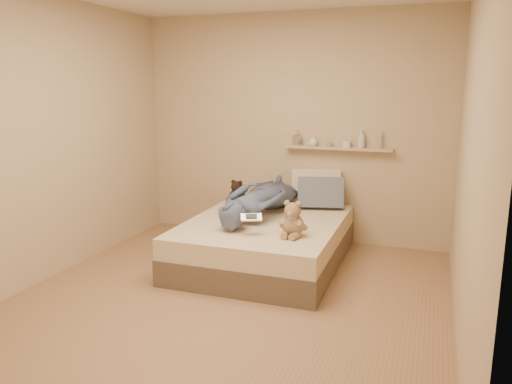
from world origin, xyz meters
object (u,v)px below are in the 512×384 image
at_px(person, 261,197).
at_px(wall_shelf, 338,148).
at_px(dark_plush, 237,195).
at_px(bed, 265,242).
at_px(pillow_cream, 316,188).
at_px(pillow_grey, 321,193).
at_px(game_console, 251,217).
at_px(teddy_bear, 293,222).

relative_size(person, wall_shelf, 1.30).
bearing_deg(dark_plush, bed, -43.71).
bearing_deg(dark_plush, pillow_cream, 23.50).
xyz_separation_m(bed, pillow_grey, (0.41, 0.69, 0.40)).
xyz_separation_m(pillow_cream, person, (-0.44, -0.63, -0.01)).
bearing_deg(game_console, bed, 94.74).
bearing_deg(dark_plush, game_console, -61.79).
relative_size(dark_plush, wall_shelf, 0.25).
relative_size(game_console, person, 0.13).
height_order(dark_plush, wall_shelf, wall_shelf).
height_order(teddy_bear, person, person).
bearing_deg(pillow_grey, game_console, -106.86).
relative_size(bed, dark_plush, 6.29).
distance_m(dark_plush, person, 0.47).
relative_size(dark_plush, person, 0.19).
bearing_deg(person, game_console, 108.74).
bearing_deg(game_console, wall_shelf, 70.63).
height_order(game_console, dark_plush, dark_plush).
height_order(bed, teddy_bear, teddy_bear).
distance_m(bed, pillow_cream, 0.99).
bearing_deg(teddy_bear, game_console, -165.47).
relative_size(pillow_grey, person, 0.32).
height_order(bed, pillow_cream, pillow_cream).
bearing_deg(teddy_bear, bed, 132.84).
xyz_separation_m(bed, teddy_bear, (0.41, -0.44, 0.36)).
xyz_separation_m(teddy_bear, dark_plush, (-0.90, 0.91, -0.01)).
height_order(pillow_cream, wall_shelf, wall_shelf).
bearing_deg(bed, person, 119.42).
distance_m(teddy_bear, person, 0.82).
bearing_deg(game_console, pillow_grey, 73.14).
distance_m(bed, person, 0.47).
relative_size(game_console, pillow_grey, 0.41).
xyz_separation_m(pillow_grey, wall_shelf, (0.14, 0.22, 0.48)).
distance_m(dark_plush, wall_shelf, 1.25).
bearing_deg(wall_shelf, dark_plush, -157.29).
height_order(dark_plush, person, person).
xyz_separation_m(dark_plush, pillow_grey, (0.91, 0.22, 0.04)).
bearing_deg(pillow_grey, teddy_bear, -90.44).
distance_m(game_console, pillow_grey, 1.28).
relative_size(pillow_cream, person, 0.35).
xyz_separation_m(teddy_bear, pillow_cream, (-0.08, 1.27, 0.06)).
bearing_deg(teddy_bear, dark_plush, 134.68).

